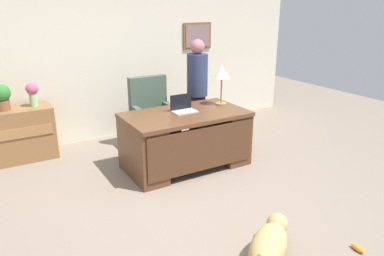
{
  "coord_description": "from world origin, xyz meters",
  "views": [
    {
      "loc": [
        -2.01,
        -3.31,
        2.18
      ],
      "look_at": [
        0.12,
        0.3,
        0.75
      ],
      "focal_mm": 34.83,
      "sensor_mm": 36.0,
      "label": 1
    }
  ],
  "objects_px": {
    "dog_lying": "(269,244)",
    "potted_plant": "(2,96)",
    "desk": "(186,138)",
    "armchair": "(153,117)",
    "vase_with_flowers": "(32,92)",
    "person_standing": "(197,92)",
    "laptop": "(183,107)",
    "desk_lamp": "(222,74)",
    "dog_toy_bone": "(358,248)",
    "credenza": "(9,136)"
  },
  "relations": [
    {
      "from": "dog_lying",
      "to": "potted_plant",
      "type": "distance_m",
      "value": 4.0
    },
    {
      "from": "desk",
      "to": "armchair",
      "type": "bearing_deg",
      "value": 95.39
    },
    {
      "from": "desk",
      "to": "vase_with_flowers",
      "type": "height_order",
      "value": "vase_with_flowers"
    },
    {
      "from": "person_standing",
      "to": "laptop",
      "type": "height_order",
      "value": "person_standing"
    },
    {
      "from": "vase_with_flowers",
      "to": "desk_lamp",
      "type": "bearing_deg",
      "value": -29.28
    },
    {
      "from": "armchair",
      "to": "person_standing",
      "type": "xyz_separation_m",
      "value": [
        0.68,
        -0.19,
        0.36
      ]
    },
    {
      "from": "laptop",
      "to": "dog_toy_bone",
      "type": "bearing_deg",
      "value": -80.47
    },
    {
      "from": "laptop",
      "to": "dog_toy_bone",
      "type": "height_order",
      "value": "laptop"
    },
    {
      "from": "person_standing",
      "to": "dog_toy_bone",
      "type": "distance_m",
      "value": 3.24
    },
    {
      "from": "dog_lying",
      "to": "vase_with_flowers",
      "type": "xyz_separation_m",
      "value": [
        -1.33,
        3.52,
        0.81
      ]
    },
    {
      "from": "desk",
      "to": "person_standing",
      "type": "distance_m",
      "value": 1.02
    },
    {
      "from": "armchair",
      "to": "credenza",
      "type": "bearing_deg",
      "value": 164.71
    },
    {
      "from": "credenza",
      "to": "laptop",
      "type": "bearing_deg",
      "value": -32.75
    },
    {
      "from": "desk",
      "to": "credenza",
      "type": "relative_size",
      "value": 1.36
    },
    {
      "from": "armchair",
      "to": "person_standing",
      "type": "height_order",
      "value": "person_standing"
    },
    {
      "from": "armchair",
      "to": "person_standing",
      "type": "bearing_deg",
      "value": -15.28
    },
    {
      "from": "credenza",
      "to": "person_standing",
      "type": "height_order",
      "value": "person_standing"
    },
    {
      "from": "laptop",
      "to": "credenza",
      "type": "bearing_deg",
      "value": 147.25
    },
    {
      "from": "credenza",
      "to": "laptop",
      "type": "relative_size",
      "value": 3.76
    },
    {
      "from": "potted_plant",
      "to": "dog_toy_bone",
      "type": "height_order",
      "value": "potted_plant"
    },
    {
      "from": "armchair",
      "to": "vase_with_flowers",
      "type": "height_order",
      "value": "same"
    },
    {
      "from": "person_standing",
      "to": "desk_lamp",
      "type": "relative_size",
      "value": 2.91
    },
    {
      "from": "credenza",
      "to": "armchair",
      "type": "xyz_separation_m",
      "value": [
        1.98,
        -0.54,
        0.11
      ]
    },
    {
      "from": "armchair",
      "to": "laptop",
      "type": "height_order",
      "value": "armchair"
    },
    {
      "from": "person_standing",
      "to": "desk_lamp",
      "type": "xyz_separation_m",
      "value": [
        0.05,
        -0.58,
        0.36
      ]
    },
    {
      "from": "credenza",
      "to": "dog_toy_bone",
      "type": "relative_size",
      "value": 8.39
    },
    {
      "from": "armchair",
      "to": "potted_plant",
      "type": "distance_m",
      "value": 2.11
    },
    {
      "from": "potted_plant",
      "to": "desk",
      "type": "bearing_deg",
      "value": -34.72
    },
    {
      "from": "desk_lamp",
      "to": "potted_plant",
      "type": "distance_m",
      "value": 3.03
    },
    {
      "from": "desk_lamp",
      "to": "potted_plant",
      "type": "relative_size",
      "value": 1.57
    },
    {
      "from": "dog_lying",
      "to": "potted_plant",
      "type": "bearing_deg",
      "value": 116.03
    },
    {
      "from": "dog_toy_bone",
      "to": "vase_with_flowers",
      "type": "bearing_deg",
      "value": 118.71
    },
    {
      "from": "desk_lamp",
      "to": "vase_with_flowers",
      "type": "bearing_deg",
      "value": 150.72
    },
    {
      "from": "dog_toy_bone",
      "to": "dog_lying",
      "type": "bearing_deg",
      "value": 156.92
    },
    {
      "from": "dog_toy_bone",
      "to": "potted_plant",
      "type": "bearing_deg",
      "value": 123.0
    },
    {
      "from": "dog_lying",
      "to": "dog_toy_bone",
      "type": "distance_m",
      "value": 0.86
    },
    {
      "from": "credenza",
      "to": "dog_toy_bone",
      "type": "height_order",
      "value": "credenza"
    },
    {
      "from": "laptop",
      "to": "vase_with_flowers",
      "type": "bearing_deg",
      "value": 141.71
    },
    {
      "from": "dog_lying",
      "to": "vase_with_flowers",
      "type": "height_order",
      "value": "vase_with_flowers"
    },
    {
      "from": "vase_with_flowers",
      "to": "potted_plant",
      "type": "distance_m",
      "value": 0.39
    },
    {
      "from": "person_standing",
      "to": "laptop",
      "type": "xyz_separation_m",
      "value": [
        -0.59,
        -0.6,
        -0.02
      ]
    },
    {
      "from": "armchair",
      "to": "vase_with_flowers",
      "type": "distance_m",
      "value": 1.75
    },
    {
      "from": "potted_plant",
      "to": "dog_toy_bone",
      "type": "relative_size",
      "value": 2.51
    },
    {
      "from": "credenza",
      "to": "dog_lying",
      "type": "relative_size",
      "value": 1.66
    },
    {
      "from": "credenza",
      "to": "vase_with_flowers",
      "type": "distance_m",
      "value": 0.7
    },
    {
      "from": "dog_lying",
      "to": "dog_toy_bone",
      "type": "height_order",
      "value": "dog_lying"
    },
    {
      "from": "armchair",
      "to": "person_standing",
      "type": "relative_size",
      "value": 0.67
    },
    {
      "from": "credenza",
      "to": "desk",
      "type": "bearing_deg",
      "value": -34.82
    },
    {
      "from": "dog_lying",
      "to": "dog_toy_bone",
      "type": "bearing_deg",
      "value": -23.08
    },
    {
      "from": "person_standing",
      "to": "potted_plant",
      "type": "bearing_deg",
      "value": 164.74
    }
  ]
}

